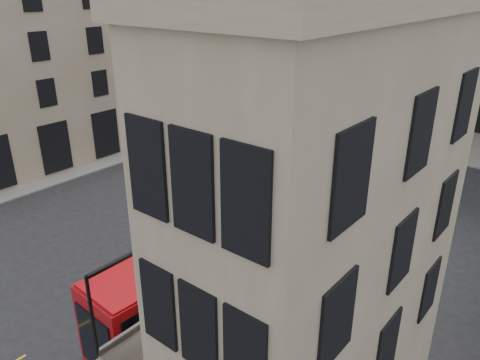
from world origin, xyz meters
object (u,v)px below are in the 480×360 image
Objects in this scene: bus_near at (211,277)px; cafe_chair_c at (277,286)px; traffic_light_near at (267,192)px; cafe_chair_b at (244,307)px; traffic_light_far at (250,110)px; pedestrian_e at (221,127)px; car_c at (266,125)px; cafe_table_far at (277,236)px; street_lamp_a at (169,128)px; cafe_table_mid at (215,285)px; car_a at (274,174)px; pedestrian_c at (361,126)px; pedestrian_a at (237,127)px; pedestrian_d at (421,135)px; car_b at (338,160)px; cafe_chair_a at (196,350)px; street_lamp_b at (352,113)px; bicycle at (185,196)px; cafe_table_near at (169,307)px; cafe_chair_d at (297,264)px; cyclist at (234,220)px; pedestrian_b at (353,120)px; bus_far at (268,109)px.

bus_near is 14.63× the size of cafe_chair_c.
cafe_chair_b is at bearing -56.89° from traffic_light_near.
pedestrian_e is at bearing -113.26° from traffic_light_far.
car_c is 6.71× the size of cafe_table_far.
street_lamp_a reaches higher than cafe_table_mid.
car_a is at bearing 125.68° from cafe_chair_c.
pedestrian_c is (11.76, 16.88, -1.52)m from street_lamp_a.
pedestrian_a is (1.69, 8.15, -1.45)m from street_lamp_a.
traffic_light_near is 2.12× the size of pedestrian_d.
car_b is 29.56m from cafe_chair_a.
street_lamp_b is at bearing 52.95° from pedestrian_a.
cafe_chair_a is at bearing 121.28° from car_c.
cafe_table_near reaches higher than bicycle.
pedestrian_a is at bearing 133.90° from cafe_chair_d.
cafe_chair_c is (13.40, -32.87, 2.46)m from street_lamp_b.
cafe_chair_c is at bearing -127.02° from cyclist.
pedestrian_b is at bearing 30.35° from pedestrian_d.
cafe_chair_c is at bearing 61.70° from cafe_table_near.
cafe_chair_c is at bearing 84.04° from cafe_chair_b.
car_a is 2.24× the size of cyclist.
street_lamp_a is at bearing 159.44° from traffic_light_near.
car_c is (-11.26, 4.54, 0.06)m from car_b.
cafe_chair_a is at bearing -88.25° from cafe_chair_d.
traffic_light_near is at bearing 112.07° from bus_near.
car_c reaches higher than car_a.
cafe_table_mid is (20.79, -28.51, 2.64)m from traffic_light_far.
cafe_chair_b is at bearing 43.91° from pedestrian_e.
cafe_table_mid is at bearing -120.99° from bicycle.
cafe_table_far is (19.21, -25.74, 2.71)m from bus_far.
cafe_table_far reaches higher than cyclist.
bicycle is at bearing 134.62° from cafe_table_near.
car_c is 3.12× the size of pedestrian_d.
cafe_table_mid is at bearing 121.44° from car_c.
pedestrian_d is 36.76m from cafe_table_mid.
traffic_light_far is at bearing 127.84° from cafe_chair_b.
cafe_table_far is (10.54, -14.66, 4.51)m from car_a.
cafe_table_far is 0.92× the size of cafe_chair_b.
pedestrian_b is 0.85× the size of pedestrian_e.
pedestrian_e is at bearing 49.71° from cyclist.
cafe_chair_b is (12.17, -18.94, 4.23)m from car_a.
cafe_table_near is at bearing 119.35° from car_c.
cafe_chair_a is at bearing -131.95° from pedestrian_b.
cafe_chair_c is 1.63m from cafe_chair_d.
cafe_chair_d reaches higher than bicycle.
cafe_chair_a is 0.95× the size of cafe_chair_b.
pedestrian_c is 1.84× the size of cafe_chair_d.
cyclist is 0.96× the size of pedestrian_c.
street_lamp_b is 38.31m from cafe_table_near.
cafe_table_near is 0.83× the size of cafe_chair_b.
cafe_chair_a is at bearing -61.00° from traffic_light_near.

